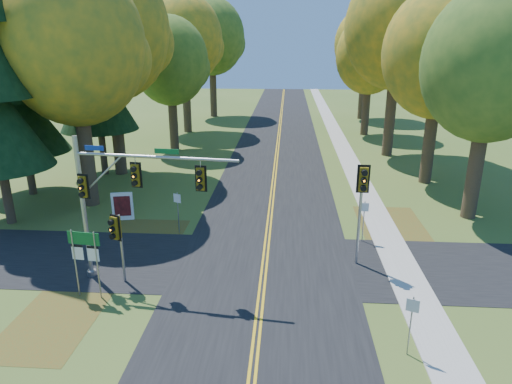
# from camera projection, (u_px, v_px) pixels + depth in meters

# --- Properties ---
(ground) EXTENTS (160.00, 160.00, 0.00)m
(ground) POSITION_uv_depth(u_px,v_px,m) (262.00, 286.00, 19.08)
(ground) COLOR #3F5B20
(ground) RESTS_ON ground
(road_main) EXTENTS (8.00, 160.00, 0.02)m
(road_main) POSITION_uv_depth(u_px,v_px,m) (262.00, 286.00, 19.08)
(road_main) COLOR black
(road_main) RESTS_ON ground
(road_cross) EXTENTS (60.00, 6.00, 0.02)m
(road_cross) POSITION_uv_depth(u_px,v_px,m) (265.00, 264.00, 20.97)
(road_cross) COLOR black
(road_cross) RESTS_ON ground
(centerline_left) EXTENTS (0.10, 160.00, 0.01)m
(centerline_left) POSITION_uv_depth(u_px,v_px,m) (260.00, 286.00, 19.08)
(centerline_left) COLOR gold
(centerline_left) RESTS_ON road_main
(centerline_right) EXTENTS (0.10, 160.00, 0.01)m
(centerline_right) POSITION_uv_depth(u_px,v_px,m) (265.00, 286.00, 19.07)
(centerline_right) COLOR gold
(centerline_right) RESTS_ON road_main
(sidewalk_east) EXTENTS (1.60, 160.00, 0.06)m
(sidewalk_east) POSITION_uv_depth(u_px,v_px,m) (413.00, 291.00, 18.66)
(sidewalk_east) COLOR #9E998E
(sidewalk_east) RESTS_ON ground
(leaf_patch_w_near) EXTENTS (4.00, 6.00, 0.00)m
(leaf_patch_w_near) POSITION_uv_depth(u_px,v_px,m) (140.00, 241.00, 23.29)
(leaf_patch_w_near) COLOR brown
(leaf_patch_w_near) RESTS_ON ground
(leaf_patch_e) EXTENTS (3.50, 8.00, 0.00)m
(leaf_patch_e) POSITION_uv_depth(u_px,v_px,m) (396.00, 233.00, 24.30)
(leaf_patch_e) COLOR brown
(leaf_patch_e) RESTS_ON ground
(leaf_patch_w_far) EXTENTS (3.00, 5.00, 0.00)m
(leaf_patch_w_far) POSITION_uv_depth(u_px,v_px,m) (54.00, 321.00, 16.74)
(leaf_patch_w_far) COLOR brown
(leaf_patch_w_far) RESTS_ON ground
(tree_w_a) EXTENTS (8.00, 8.00, 14.15)m
(tree_w_a) POSITION_uv_depth(u_px,v_px,m) (75.00, 45.00, 25.67)
(tree_w_a) COLOR #38281C
(tree_w_a) RESTS_ON ground
(tree_e_a) EXTENTS (7.20, 7.20, 12.73)m
(tree_e_a) POSITION_uv_depth(u_px,v_px,m) (492.00, 65.00, 23.90)
(tree_e_a) COLOR #38281C
(tree_e_a) RESTS_ON ground
(tree_w_b) EXTENTS (8.60, 8.60, 15.38)m
(tree_w_b) POSITION_uv_depth(u_px,v_px,m) (109.00, 31.00, 31.96)
(tree_w_b) COLOR #38281C
(tree_w_b) RESTS_ON ground
(tree_e_b) EXTENTS (7.60, 7.60, 13.33)m
(tree_e_b) POSITION_uv_depth(u_px,v_px,m) (441.00, 54.00, 30.26)
(tree_e_b) COLOR #38281C
(tree_e_b) RESTS_ON ground
(tree_w_c) EXTENTS (6.80, 6.80, 11.91)m
(tree_w_c) POSITION_uv_depth(u_px,v_px,m) (171.00, 62.00, 40.33)
(tree_w_c) COLOR #38281C
(tree_w_c) RESTS_ON ground
(tree_e_c) EXTENTS (8.80, 8.80, 15.79)m
(tree_e_c) POSITION_uv_depth(u_px,v_px,m) (399.00, 28.00, 37.44)
(tree_e_c) COLOR #38281C
(tree_e_c) RESTS_ON ground
(tree_w_d) EXTENTS (8.20, 8.20, 14.56)m
(tree_w_d) POSITION_uv_depth(u_px,v_px,m) (185.00, 40.00, 48.02)
(tree_w_d) COLOR #38281C
(tree_w_d) RESTS_ON ground
(tree_e_d) EXTENTS (7.00, 7.00, 12.32)m
(tree_e_d) POSITION_uv_depth(u_px,v_px,m) (370.00, 55.00, 46.94)
(tree_e_d) COLOR #38281C
(tree_e_d) RESTS_ON ground
(tree_w_e) EXTENTS (8.40, 8.40, 14.97)m
(tree_w_e) POSITION_uv_depth(u_px,v_px,m) (212.00, 37.00, 58.16)
(tree_w_e) COLOR #38281C
(tree_w_e) RESTS_ON ground
(tree_e_e) EXTENTS (7.80, 7.80, 13.74)m
(tree_e_e) POSITION_uv_depth(u_px,v_px,m) (366.00, 45.00, 56.68)
(tree_e_e) COLOR #38281C
(tree_e_e) RESTS_ON ground
(pine_b) EXTENTS (5.60, 5.60, 17.31)m
(pine_b) POSITION_uv_depth(u_px,v_px,m) (13.00, 68.00, 27.95)
(pine_b) COLOR #38281C
(pine_b) RESTS_ON ground
(pine_c) EXTENTS (5.60, 5.60, 20.56)m
(pine_c) POSITION_uv_depth(u_px,v_px,m) (91.00, 41.00, 31.99)
(pine_c) COLOR #38281C
(pine_c) RESTS_ON ground
(traffic_mast) EXTENTS (6.81, 1.08, 6.21)m
(traffic_mast) POSITION_uv_depth(u_px,v_px,m) (119.00, 192.00, 18.33)
(traffic_mast) COLOR #92959A
(traffic_mast) RESTS_ON ground
(east_signal_pole) EXTENTS (0.55, 0.64, 4.78)m
(east_signal_pole) POSITION_uv_depth(u_px,v_px,m) (362.00, 190.00, 19.69)
(east_signal_pole) COLOR #9CA0A4
(east_signal_pole) RESTS_ON ground
(ped_signal_pole) EXTENTS (0.46, 0.56, 3.13)m
(ped_signal_pole) POSITION_uv_depth(u_px,v_px,m) (117.00, 233.00, 18.56)
(ped_signal_pole) COLOR gray
(ped_signal_pole) RESTS_ON ground
(route_sign_cluster) EXTENTS (1.33, 0.23, 2.86)m
(route_sign_cluster) POSITION_uv_depth(u_px,v_px,m) (85.00, 251.00, 17.72)
(route_sign_cluster) COLOR gray
(route_sign_cluster) RESTS_ON ground
(info_kiosk) EXTENTS (1.19, 0.39, 1.63)m
(info_kiosk) POSITION_uv_depth(u_px,v_px,m) (123.00, 206.00, 25.87)
(info_kiosk) COLOR white
(info_kiosk) RESTS_ON ground
(reg_sign_e_north) EXTENTS (0.42, 0.07, 2.17)m
(reg_sign_e_north) POSITION_uv_depth(u_px,v_px,m) (364.00, 214.00, 22.84)
(reg_sign_e_north) COLOR gray
(reg_sign_e_north) RESTS_ON ground
(reg_sign_e_south) EXTENTS (0.39, 0.18, 2.14)m
(reg_sign_e_south) POSITION_uv_depth(u_px,v_px,m) (412.00, 316.00, 14.49)
(reg_sign_e_south) COLOR gray
(reg_sign_e_south) RESTS_ON ground
(reg_sign_w) EXTENTS (0.41, 0.20, 2.27)m
(reg_sign_w) POSITION_uv_depth(u_px,v_px,m) (178.00, 206.00, 23.86)
(reg_sign_w) COLOR gray
(reg_sign_w) RESTS_ON ground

